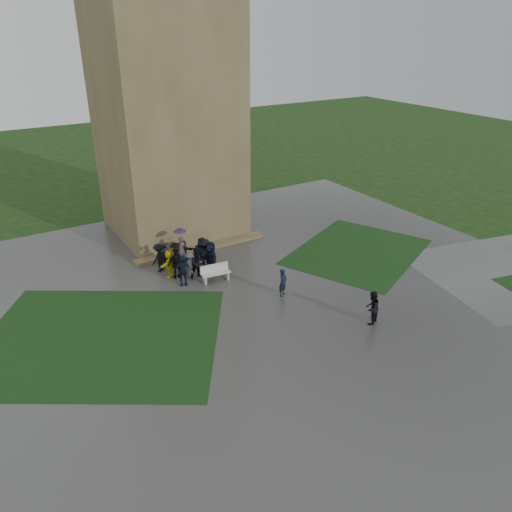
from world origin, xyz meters
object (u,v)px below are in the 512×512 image
tower (165,99)px  pedestrian_near (372,308)px  bench (215,273)px  pedestrian_mid (283,282)px

tower → pedestrian_near: bearing=-78.8°
bench → pedestrian_near: 9.18m
bench → pedestrian_near: size_ratio=1.00×
bench → pedestrian_mid: bearing=-49.7°
pedestrian_mid → pedestrian_near: (2.14, -4.58, 0.09)m
tower → pedestrian_mid: (1.16, -12.13, -8.19)m
bench → pedestrian_near: (4.50, -7.99, 0.37)m
bench → pedestrian_near: bearing=-54.9°
tower → bench: size_ratio=10.30×
tower → bench: tower is taller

